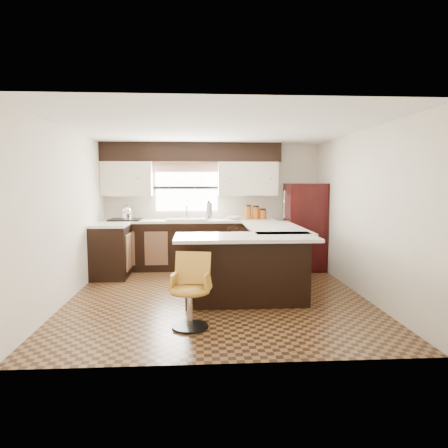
{
  "coord_description": "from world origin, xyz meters",
  "views": [
    {
      "loc": [
        -0.27,
        -5.69,
        1.65
      ],
      "look_at": [
        0.12,
        0.45,
        1.01
      ],
      "focal_mm": 32.0,
      "sensor_mm": 36.0,
      "label": 1
    }
  ],
  "objects": [
    {
      "name": "refrigerator",
      "position": [
        1.73,
        1.7,
        0.82
      ],
      "size": [
        0.7,
        0.67,
        1.63
      ],
      "primitive_type": "cube",
      "color": "black",
      "rests_on": "floor"
    },
    {
      "name": "upper_cab_left",
      "position": [
        -1.62,
        2.03,
        1.72
      ],
      "size": [
        0.94,
        0.35,
        0.64
      ],
      "primitive_type": "cube",
      "color": "beige",
      "rests_on": "wall_back"
    },
    {
      "name": "counter_left",
      "position": [
        -1.8,
        1.25,
        0.92
      ],
      "size": [
        0.6,
        0.7,
        0.04
      ],
      "primitive_type": "cube",
      "color": "silver",
      "rests_on": "base_cab_left"
    },
    {
      "name": "peninsula_return",
      "position": [
        0.38,
        -0.35,
        0.45
      ],
      "size": [
        1.65,
        0.6,
        0.9
      ],
      "primitive_type": "cube",
      "color": "black",
      "rests_on": "floor"
    },
    {
      "name": "canister_large",
      "position": [
        0.68,
        1.92,
        1.07
      ],
      "size": [
        0.13,
        0.13,
        0.25
      ],
      "primitive_type": "cylinder",
      "color": "#934A14",
      "rests_on": "counter_back"
    },
    {
      "name": "wall_left",
      "position": [
        -2.1,
        0.0,
        1.2
      ],
      "size": [
        0.0,
        4.4,
        4.4
      ],
      "primitive_type": "plane",
      "rotation": [
        1.57,
        0.0,
        1.57
      ],
      "color": "beige",
      "rests_on": "floor"
    },
    {
      "name": "bar_chair",
      "position": [
        -0.38,
        -1.27,
        0.43
      ],
      "size": [
        0.54,
        0.54,
        0.85
      ],
      "primitive_type": null,
      "rotation": [
        0.0,
        0.0,
        -0.2
      ],
      "color": "gold",
      "rests_on": "floor"
    },
    {
      "name": "valance",
      "position": [
        -0.5,
        2.14,
        1.94
      ],
      "size": [
        1.3,
        0.06,
        0.18
      ],
      "primitive_type": "cube",
      "color": "#D19B93",
      "rests_on": "wall_back"
    },
    {
      "name": "wall_back",
      "position": [
        0.0,
        2.2,
        1.2
      ],
      "size": [
        4.4,
        0.0,
        4.4
      ],
      "primitive_type": "plane",
      "rotation": [
        1.57,
        0.0,
        0.0
      ],
      "color": "beige",
      "rests_on": "floor"
    },
    {
      "name": "counter_pen_long",
      "position": [
        0.95,
        0.62,
        0.92
      ],
      "size": [
        0.84,
        1.95,
        0.04
      ],
      "primitive_type": "cube",
      "color": "silver",
      "rests_on": "peninsula_long"
    },
    {
      "name": "wall_front",
      "position": [
        0.0,
        -2.2,
        1.2
      ],
      "size": [
        4.4,
        0.0,
        4.4
      ],
      "primitive_type": "plane",
      "rotation": [
        -1.57,
        0.0,
        0.0
      ],
      "color": "beige",
      "rests_on": "floor"
    },
    {
      "name": "dishwasher",
      "position": [
        0.55,
        1.61,
        0.43
      ],
      "size": [
        0.58,
        0.03,
        0.78
      ],
      "primitive_type": "cube",
      "color": "black",
      "rests_on": "floor"
    },
    {
      "name": "cooktop",
      "position": [
        -1.65,
        1.88,
        0.96
      ],
      "size": [
        0.58,
        0.5,
        0.02
      ],
      "primitive_type": "cube",
      "color": "black",
      "rests_on": "counter_back"
    },
    {
      "name": "floor",
      "position": [
        0.0,
        0.0,
        0.0
      ],
      "size": [
        4.4,
        4.4,
        0.0
      ],
      "primitive_type": "plane",
      "color": "#49301A",
      "rests_on": "ground"
    },
    {
      "name": "counter_back",
      "position": [
        -0.45,
        1.9,
        0.92
      ],
      "size": [
        3.3,
        0.6,
        0.04
      ],
      "primitive_type": "cube",
      "color": "silver",
      "rests_on": "base_cab_back"
    },
    {
      "name": "upper_cab_right",
      "position": [
        0.68,
        2.03,
        1.72
      ],
      "size": [
        1.14,
        0.35,
        0.64
      ],
      "primitive_type": "cube",
      "color": "beige",
      "rests_on": "wall_back"
    },
    {
      "name": "peninsula_long",
      "position": [
        0.9,
        0.62,
        0.45
      ],
      "size": [
        0.6,
        1.95,
        0.9
      ],
      "primitive_type": "cube",
      "color": "black",
      "rests_on": "floor"
    },
    {
      "name": "base_cab_left",
      "position": [
        -1.8,
        1.25,
        0.45
      ],
      "size": [
        0.6,
        0.7,
        0.9
      ],
      "primitive_type": "cube",
      "color": "black",
      "rests_on": "floor"
    },
    {
      "name": "window_pane",
      "position": [
        -0.5,
        2.18,
        1.55
      ],
      "size": [
        1.2,
        0.02,
        0.9
      ],
      "primitive_type": "cube",
      "color": "white",
      "rests_on": "wall_back"
    },
    {
      "name": "mixing_bowl",
      "position": [
        0.39,
        1.9,
        0.98
      ],
      "size": [
        0.35,
        0.35,
        0.07
      ],
      "primitive_type": "imported",
      "rotation": [
        0.0,
        0.0,
        -0.35
      ],
      "color": "white",
      "rests_on": "counter_back"
    },
    {
      "name": "base_cab_back",
      "position": [
        -0.45,
        1.9,
        0.45
      ],
      "size": [
        3.3,
        0.6,
        0.9
      ],
      "primitive_type": "cube",
      "color": "black",
      "rests_on": "floor"
    },
    {
      "name": "percolator",
      "position": [
        -0.08,
        1.9,
        1.11
      ],
      "size": [
        0.13,
        0.13,
        0.33
      ],
      "primitive_type": "cylinder",
      "color": "silver",
      "rests_on": "counter_back"
    },
    {
      "name": "canister_small",
      "position": [
        0.96,
        1.92,
        1.03
      ],
      "size": [
        0.14,
        0.14,
        0.18
      ],
      "primitive_type": "cylinder",
      "color": "#934A14",
      "rests_on": "counter_back"
    },
    {
      "name": "ceiling",
      "position": [
        0.0,
        0.0,
        2.4
      ],
      "size": [
        4.4,
        4.4,
        0.0
      ],
      "primitive_type": "plane",
      "rotation": [
        3.14,
        0.0,
        0.0
      ],
      "color": "silver",
      "rests_on": "wall_back"
    },
    {
      "name": "soffit",
      "position": [
        -0.4,
        2.03,
        2.22
      ],
      "size": [
        3.4,
        0.35,
        0.36
      ],
      "primitive_type": "cube",
      "color": "black",
      "rests_on": "wall_back"
    },
    {
      "name": "canister_med",
      "position": [
        0.83,
        1.92,
        1.06
      ],
      "size": [
        0.13,
        0.13,
        0.23
      ],
      "primitive_type": "cylinder",
      "color": "#934A14",
      "rests_on": "counter_back"
    },
    {
      "name": "sink",
      "position": [
        -0.5,
        1.88,
        0.96
      ],
      "size": [
        0.75,
        0.45,
        0.03
      ],
      "primitive_type": "cube",
      "color": "#B2B2B7",
      "rests_on": "counter_back"
    },
    {
      "name": "counter_pen_return",
      "position": [
        0.35,
        -0.44,
        0.92
      ],
      "size": [
        1.89,
        0.84,
        0.04
      ],
      "primitive_type": "cube",
      "color": "silver",
      "rests_on": "peninsula_return"
    },
    {
      "name": "kettle",
      "position": [
        -1.62,
        1.88,
        1.1
      ],
      "size": [
        0.2,
        0.2,
        0.26
      ],
      "primitive_type": null,
      "color": "silver",
      "rests_on": "cooktop"
    },
    {
      "name": "wall_right",
      "position": [
        2.1,
        0.0,
        1.2
      ],
      "size": [
        0.0,
        4.4,
        4.4
      ],
      "primitive_type": "plane",
      "rotation": [
        1.57,
        0.0,
        -1.57
      ],
      "color": "beige",
      "rests_on": "floor"
    }
  ]
}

